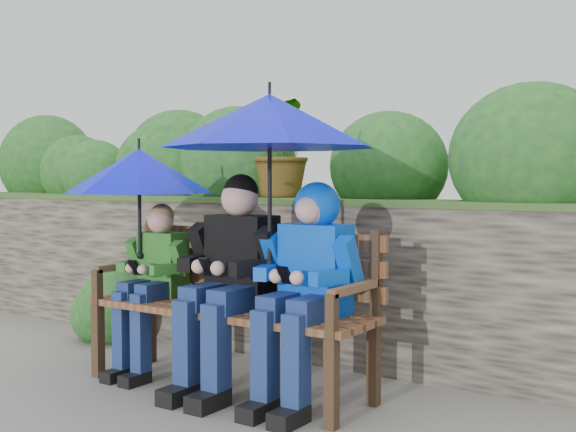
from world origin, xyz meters
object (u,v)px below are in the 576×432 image
Objects in this scene: umbrella_left at (139,171)px; umbrella_right at (270,121)px; boy_right at (307,274)px; park_bench at (235,296)px; boy_left at (153,277)px; boy_middle at (230,273)px.

umbrella_left is 0.99m from umbrella_right.
boy_right is 1.32× the size of umbrella_left.
boy_right is (0.51, -0.07, 0.17)m from park_bench.
umbrella_right reaches higher than boy_left.
umbrella_right reaches higher than umbrella_left.
umbrella_left is (-0.69, 0.01, 0.55)m from boy_middle.
boy_middle is 1.37× the size of umbrella_left.
umbrella_right reaches higher than boy_middle.
boy_middle is 0.89m from umbrella_left.
umbrella_left reaches higher than boy_middle.
boy_middle is (0.60, -0.02, 0.07)m from boy_left.
umbrella_right reaches higher than park_bench.
boy_middle reaches higher than boy_left.
boy_middle is at bearing -68.95° from park_bench.
park_bench is 1.43× the size of boy_middle.
boy_right is at bearing -0.04° from boy_left.
boy_left is at bearing 179.96° from boy_right.
park_bench is 1.52× the size of umbrella_right.
boy_right is at bearing 2.05° from boy_middle.
boy_middle is at bearing -177.95° from boy_right.
umbrella_right is at bearing -174.04° from boy_right.
park_bench is 0.96m from umbrella_left.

